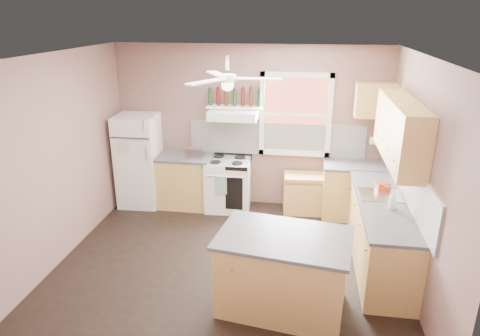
# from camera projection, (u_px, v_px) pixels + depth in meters

# --- Properties ---
(floor) EXTENTS (4.50, 4.50, 0.00)m
(floor) POSITION_uv_depth(u_px,v_px,m) (229.00, 263.00, 5.73)
(floor) COLOR black
(floor) RESTS_ON ground
(ceiling) EXTENTS (4.50, 4.50, 0.00)m
(ceiling) POSITION_uv_depth(u_px,v_px,m) (227.00, 56.00, 4.81)
(ceiling) COLOR white
(ceiling) RESTS_ON ground
(wall_back) EXTENTS (4.50, 0.05, 2.70)m
(wall_back) POSITION_uv_depth(u_px,v_px,m) (250.00, 127.00, 7.15)
(wall_back) COLOR #775750
(wall_back) RESTS_ON ground
(wall_right) EXTENTS (0.05, 4.00, 2.70)m
(wall_right) POSITION_uv_depth(u_px,v_px,m) (422.00, 178.00, 4.94)
(wall_right) COLOR #775750
(wall_right) RESTS_ON ground
(wall_left) EXTENTS (0.05, 4.00, 2.70)m
(wall_left) POSITION_uv_depth(u_px,v_px,m) (57.00, 159.00, 5.59)
(wall_left) COLOR #775750
(wall_left) RESTS_ON ground
(backsplash_back) EXTENTS (2.90, 0.03, 0.55)m
(backsplash_back) POSITION_uv_depth(u_px,v_px,m) (276.00, 139.00, 7.11)
(backsplash_back) COLOR white
(backsplash_back) RESTS_ON wall_back
(backsplash_right) EXTENTS (0.03, 2.60, 0.55)m
(backsplash_right) POSITION_uv_depth(u_px,v_px,m) (410.00, 183.00, 5.29)
(backsplash_right) COLOR white
(backsplash_right) RESTS_ON wall_right
(window_view) EXTENTS (1.00, 0.02, 1.20)m
(window_view) POSITION_uv_depth(u_px,v_px,m) (295.00, 115.00, 6.92)
(window_view) COLOR brown
(window_view) RESTS_ON wall_back
(window_frame) EXTENTS (1.16, 0.07, 1.36)m
(window_frame) POSITION_uv_depth(u_px,v_px,m) (295.00, 115.00, 6.89)
(window_frame) COLOR white
(window_frame) RESTS_ON wall_back
(refrigerator) EXTENTS (0.69, 0.67, 1.57)m
(refrigerator) POSITION_uv_depth(u_px,v_px,m) (139.00, 161.00, 7.27)
(refrigerator) COLOR white
(refrigerator) RESTS_ON floor
(base_cabinet_left) EXTENTS (0.90, 0.60, 0.86)m
(base_cabinet_left) POSITION_uv_depth(u_px,v_px,m) (186.00, 182.00, 7.31)
(base_cabinet_left) COLOR tan
(base_cabinet_left) RESTS_ON floor
(counter_left) EXTENTS (0.92, 0.62, 0.04)m
(counter_left) POSITION_uv_depth(u_px,v_px,m) (184.00, 157.00, 7.16)
(counter_left) COLOR #48484A
(counter_left) RESTS_ON base_cabinet_left
(toaster) EXTENTS (0.28, 0.16, 0.18)m
(toaster) POSITION_uv_depth(u_px,v_px,m) (195.00, 153.00, 6.98)
(toaster) COLOR silver
(toaster) RESTS_ON counter_left
(stove) EXTENTS (0.77, 0.68, 0.86)m
(stove) POSITION_uv_depth(u_px,v_px,m) (228.00, 184.00, 7.21)
(stove) COLOR white
(stove) RESTS_ON floor
(range_hood) EXTENTS (0.78, 0.50, 0.14)m
(range_hood) POSITION_uv_depth(u_px,v_px,m) (233.00, 115.00, 6.83)
(range_hood) COLOR white
(range_hood) RESTS_ON wall_back
(bottle_shelf) EXTENTS (0.90, 0.26, 0.03)m
(bottle_shelf) POSITION_uv_depth(u_px,v_px,m) (235.00, 107.00, 6.91)
(bottle_shelf) COLOR white
(bottle_shelf) RESTS_ON range_hood
(cart) EXTENTS (0.68, 0.48, 0.65)m
(cart) POSITION_uv_depth(u_px,v_px,m) (303.00, 193.00, 7.11)
(cart) COLOR tan
(cart) RESTS_ON floor
(base_cabinet_corner) EXTENTS (1.00, 0.60, 0.86)m
(base_cabinet_corner) POSITION_uv_depth(u_px,v_px,m) (354.00, 192.00, 6.91)
(base_cabinet_corner) COLOR tan
(base_cabinet_corner) RESTS_ON floor
(base_cabinet_right) EXTENTS (0.60, 2.20, 0.86)m
(base_cabinet_right) POSITION_uv_depth(u_px,v_px,m) (380.00, 234.00, 5.58)
(base_cabinet_right) COLOR tan
(base_cabinet_right) RESTS_ON floor
(counter_corner) EXTENTS (1.02, 0.62, 0.04)m
(counter_corner) POSITION_uv_depth(u_px,v_px,m) (356.00, 165.00, 6.76)
(counter_corner) COLOR #48484A
(counter_corner) RESTS_ON base_cabinet_corner
(counter_right) EXTENTS (0.62, 2.22, 0.04)m
(counter_right) POSITION_uv_depth(u_px,v_px,m) (383.00, 203.00, 5.43)
(counter_right) COLOR #48484A
(counter_right) RESTS_ON base_cabinet_right
(sink) EXTENTS (0.55, 0.45, 0.03)m
(sink) POSITION_uv_depth(u_px,v_px,m) (381.00, 195.00, 5.61)
(sink) COLOR silver
(sink) RESTS_ON counter_right
(faucet) EXTENTS (0.03, 0.03, 0.14)m
(faucet) POSITION_uv_depth(u_px,v_px,m) (394.00, 191.00, 5.56)
(faucet) COLOR silver
(faucet) RESTS_ON sink
(upper_cabinet_right) EXTENTS (0.33, 1.80, 0.76)m
(upper_cabinet_right) POSITION_uv_depth(u_px,v_px,m) (400.00, 131.00, 5.29)
(upper_cabinet_right) COLOR tan
(upper_cabinet_right) RESTS_ON wall_right
(upper_cabinet_corner) EXTENTS (0.60, 0.33, 0.52)m
(upper_cabinet_corner) POSITION_uv_depth(u_px,v_px,m) (375.00, 100.00, 6.50)
(upper_cabinet_corner) COLOR tan
(upper_cabinet_corner) RESTS_ON wall_back
(paper_towel) EXTENTS (0.26, 0.12, 0.12)m
(paper_towel) POSITION_uv_depth(u_px,v_px,m) (378.00, 141.00, 6.73)
(paper_towel) COLOR white
(paper_towel) RESTS_ON wall_back
(island) EXTENTS (1.45, 1.04, 0.86)m
(island) POSITION_uv_depth(u_px,v_px,m) (283.00, 274.00, 4.74)
(island) COLOR tan
(island) RESTS_ON floor
(island_top) EXTENTS (1.54, 1.13, 0.04)m
(island_top) POSITION_uv_depth(u_px,v_px,m) (284.00, 238.00, 4.58)
(island_top) COLOR #48484A
(island_top) RESTS_ON island
(ceiling_fan_hub) EXTENTS (0.20, 0.20, 0.08)m
(ceiling_fan_hub) POSITION_uv_depth(u_px,v_px,m) (227.00, 78.00, 4.89)
(ceiling_fan_hub) COLOR white
(ceiling_fan_hub) RESTS_ON ceiling
(soap_bottle) EXTENTS (0.11, 0.11, 0.24)m
(soap_bottle) POSITION_uv_depth(u_px,v_px,m) (393.00, 200.00, 5.17)
(soap_bottle) COLOR silver
(soap_bottle) RESTS_ON counter_right
(red_caddy) EXTENTS (0.20, 0.16, 0.10)m
(red_caddy) POSITION_uv_depth(u_px,v_px,m) (383.00, 186.00, 5.77)
(red_caddy) COLOR #BC3110
(red_caddy) RESTS_ON counter_right
(wine_bottles) EXTENTS (0.86, 0.06, 0.31)m
(wine_bottles) POSITION_uv_depth(u_px,v_px,m) (235.00, 97.00, 6.86)
(wine_bottles) COLOR #143819
(wine_bottles) RESTS_ON bottle_shelf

